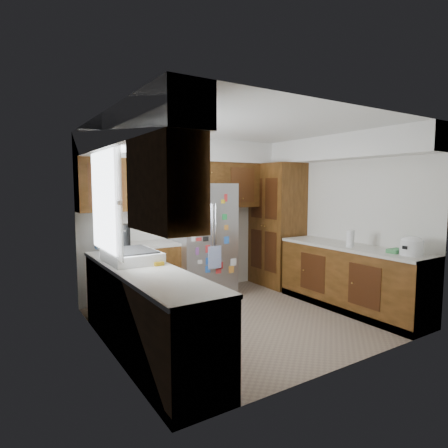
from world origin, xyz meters
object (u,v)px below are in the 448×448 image
(pantry, at_px, (277,225))
(rice_cooker, at_px, (411,245))
(fridge, at_px, (201,241))
(paper_towel, at_px, (350,239))

(pantry, relative_size, rice_cooker, 7.70)
(fridge, height_order, rice_cooker, fridge)
(pantry, height_order, paper_towel, pantry)
(fridge, bearing_deg, paper_towel, -51.98)
(pantry, distance_m, rice_cooker, 2.50)
(fridge, bearing_deg, pantry, -2.06)
(paper_towel, bearing_deg, pantry, 85.60)
(fridge, height_order, paper_towel, fridge)
(pantry, distance_m, paper_towel, 1.70)
(fridge, relative_size, paper_towel, 7.62)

